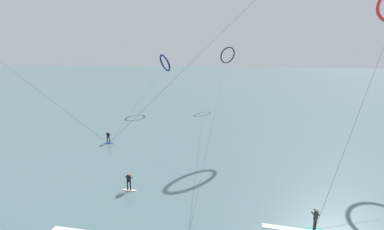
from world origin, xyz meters
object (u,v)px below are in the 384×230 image
at_px(kite_charcoal, 228,55).
at_px(kite_navy, 165,63).
at_px(surfer_ivory, 129,183).
at_px(surfer_cobalt, 108,138).
at_px(surfer_teal, 315,221).

distance_m(kite_charcoal, kite_navy, 14.24).
relative_size(surfer_ivory, kite_navy, 0.07).
xyz_separation_m(surfer_cobalt, kite_navy, (1.95, 22.71, 9.07)).
bearing_deg(surfer_teal, surfer_cobalt, -85.58).
distance_m(surfer_ivory, kite_navy, 35.86).
xyz_separation_m(surfer_cobalt, kite_charcoal, (14.59, 29.07, 10.57)).
height_order(surfer_cobalt, kite_charcoal, kite_charcoal).
bearing_deg(kite_charcoal, surfer_cobalt, 24.40).
relative_size(surfer_cobalt, kite_charcoal, 0.04).
bearing_deg(surfer_ivory, surfer_cobalt, 125.40).
bearing_deg(surfer_cobalt, kite_navy, 82.99).
bearing_deg(surfer_cobalt, surfer_ivory, -58.10).
bearing_deg(surfer_ivory, kite_charcoal, 81.81).
xyz_separation_m(kite_charcoal, kite_navy, (-12.65, -6.36, -1.50)).
relative_size(surfer_teal, kite_navy, 0.07).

